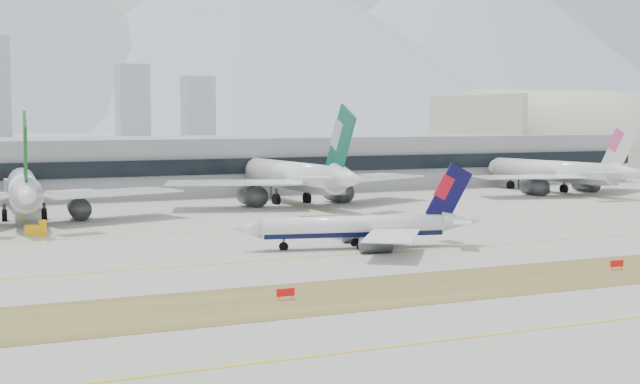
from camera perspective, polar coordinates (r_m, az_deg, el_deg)
name	(u,v)px	position (r m, az deg, el deg)	size (l,w,h in m)	color
ground	(371,248)	(141.86, 3.30, -3.57)	(3000.00, 3000.00, 0.00)	#97968D
apron_markings	(611,317)	(98.00, 18.14, -7.63)	(360.00, 122.22, 0.06)	brown
taxiing_airliner	(362,227)	(141.12, 2.72, -2.28)	(39.98, 34.24, 13.56)	white
widebody_eva	(24,192)	(186.35, -18.42, 0.03)	(61.88, 60.73, 22.12)	white
widebody_cathay	(294,177)	(211.33, -1.69, 0.95)	(66.73, 65.32, 23.81)	white
widebody_china_air	(558,173)	(249.03, 14.98, 1.20)	(58.01, 57.25, 20.87)	white
terminal	(179,165)	(248.27, -9.01, 1.75)	(280.00, 43.10, 15.00)	gray
hangar	(575,172)	(340.39, 16.02, 1.21)	(91.00, 60.00, 60.00)	beige
hold_sign_left	(286,293)	(101.65, -2.22, -6.45)	(2.20, 0.15, 1.35)	red
hold_sign_right	(617,264)	(127.62, 18.47, -4.37)	(2.20, 0.15, 1.35)	red
gse_b	(36,229)	(163.99, -17.69, -2.28)	(3.55, 2.00, 2.60)	#FCB20D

